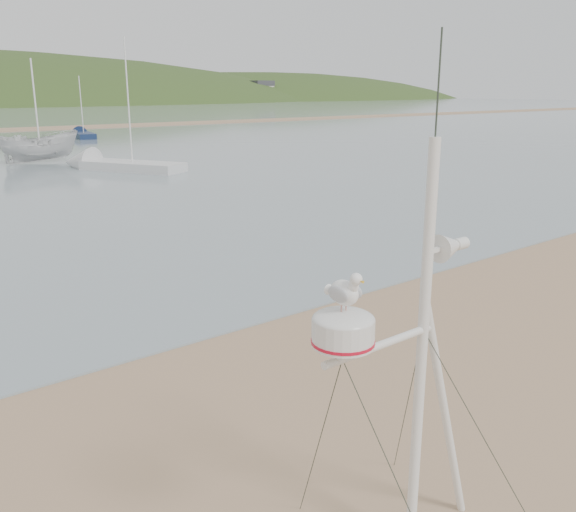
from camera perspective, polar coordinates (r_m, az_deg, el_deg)
mast_rig at (r=6.21m, az=11.91°, el=-16.91°), size 2.21×2.35×4.98m
boat_white at (r=41.94m, az=-22.41°, el=11.53°), size 2.00×1.95×5.01m
sailboat_white_near at (r=37.44m, az=-17.10°, el=8.22°), size 5.45×8.04×7.95m
sailboat_blue_far at (r=63.83m, az=-18.80°, el=10.74°), size 2.67×6.39×6.21m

